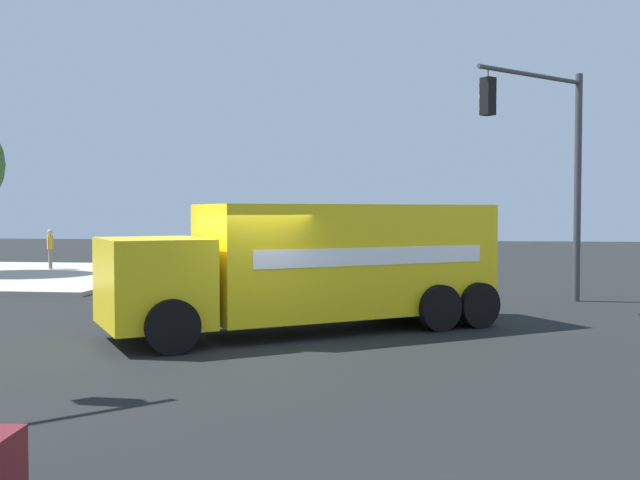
{
  "coord_description": "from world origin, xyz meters",
  "views": [
    {
      "loc": [
        13.84,
        3.2,
        2.57
      ],
      "look_at": [
        -1.76,
        1.19,
        1.94
      ],
      "focal_mm": 40.69,
      "sensor_mm": 36.0,
      "label": 1
    }
  ],
  "objects": [
    {
      "name": "ground_plane",
      "position": [
        0.0,
        0.0,
        0.0
      ],
      "size": [
        100.0,
        100.0,
        0.0
      ],
      "primitive_type": "plane",
      "color": "black"
    },
    {
      "name": "sidewalk_corner_near",
      "position": [
        -12.63,
        -12.63,
        0.07
      ],
      "size": [
        11.95,
        11.95,
        0.14
      ],
      "primitive_type": "cube",
      "color": "#B2ADA0",
      "rests_on": "ground"
    },
    {
      "name": "delivery_truck",
      "position": [
        -1.56,
        1.15,
        1.43
      ],
      "size": [
        6.74,
        8.38,
        2.71
      ],
      "color": "yellow",
      "rests_on": "ground"
    },
    {
      "name": "traffic_light_primary",
      "position": [
        -6.71,
        6.9,
        4.22
      ],
      "size": [
        2.91,
        3.17,
        6.45
      ],
      "color": "#38383D",
      "rests_on": "ground"
    },
    {
      "name": "pedestrian_near_corner",
      "position": [
        -14.88,
        -11.96,
        1.09
      ],
      "size": [
        0.46,
        0.37,
        1.67
      ],
      "color": "gray",
      "rests_on": "sidewalk_corner_near"
    }
  ]
}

